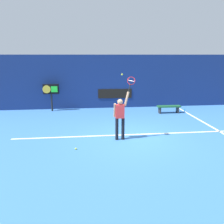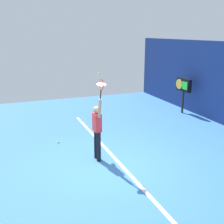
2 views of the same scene
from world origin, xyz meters
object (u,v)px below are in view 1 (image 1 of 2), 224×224
at_px(tennis_ball, 122,74).
at_px(water_bottle, 184,111).
at_px(court_bench, 169,108).
at_px(spare_ball, 76,149).
at_px(tennis_player, 120,116).
at_px(tennis_racket, 131,82).
at_px(scoreboard_clock, 51,90).

bearing_deg(tennis_ball, water_bottle, 42.29).
distance_m(court_bench, spare_ball, 7.30).
relative_size(tennis_player, tennis_ball, 29.19).
bearing_deg(tennis_player, tennis_racket, -0.58).
distance_m(tennis_racket, water_bottle, 6.25).
relative_size(tennis_ball, court_bench, 0.05).
bearing_deg(court_bench, tennis_ball, -130.54).
relative_size(scoreboard_clock, spare_ball, 24.58).
relative_size(tennis_racket, court_bench, 0.45).
height_order(tennis_racket, tennis_ball, tennis_ball).
height_order(tennis_player, spare_ball, tennis_player).
relative_size(court_bench, water_bottle, 5.83).
bearing_deg(water_bottle, spare_ball, -141.58).
bearing_deg(court_bench, tennis_racket, -127.18).
bearing_deg(scoreboard_clock, court_bench, -10.70).
height_order(tennis_player, court_bench, tennis_player).
bearing_deg(water_bottle, tennis_racket, -134.97).
distance_m(tennis_racket, court_bench, 5.56).
height_order(court_bench, water_bottle, court_bench).
relative_size(tennis_racket, scoreboard_clock, 0.37).
height_order(tennis_player, tennis_racket, tennis_racket).
height_order(tennis_player, water_bottle, tennis_player).
xyz_separation_m(tennis_ball, spare_ball, (-1.84, -0.94, -2.62)).
relative_size(tennis_player, court_bench, 1.42).
xyz_separation_m(tennis_player, court_bench, (3.55, 4.12, -0.67)).
xyz_separation_m(tennis_player, tennis_racket, (0.42, -0.00, 1.36)).
bearing_deg(scoreboard_clock, tennis_player, -57.58).
bearing_deg(spare_ball, scoreboard_clock, 105.02).
height_order(tennis_racket, scoreboard_clock, tennis_racket).
distance_m(tennis_player, tennis_racket, 1.43).
bearing_deg(spare_ball, court_bench, 43.27).
bearing_deg(water_bottle, scoreboard_clock, 170.60).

